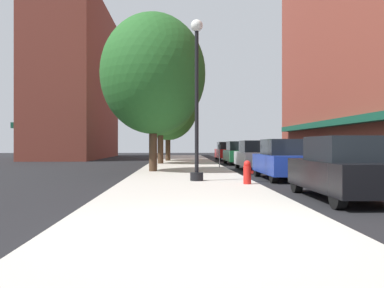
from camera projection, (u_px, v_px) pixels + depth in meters
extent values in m
plane|color=black|center=(250.00, 168.00, 24.80)|extent=(90.00, 90.00, 0.00)
cube|color=#B7B2A8|center=(184.00, 167.00, 25.67)|extent=(4.80, 50.00, 0.12)
cube|color=#144C38|center=(348.00, 121.00, 29.06)|extent=(0.90, 34.00, 0.50)
cube|color=brown|center=(77.00, 82.00, 43.30)|extent=(6.00, 18.00, 16.06)
cube|color=#144C38|center=(45.00, 129.00, 43.19)|extent=(0.90, 15.30, 0.50)
cylinder|color=black|center=(197.00, 177.00, 15.08)|extent=(0.48, 0.48, 0.30)
cylinder|color=black|center=(197.00, 101.00, 15.08)|extent=(0.14, 0.14, 5.20)
sphere|color=silver|center=(197.00, 26.00, 15.08)|extent=(0.44, 0.44, 0.44)
cylinder|color=red|center=(247.00, 175.00, 13.82)|extent=(0.26, 0.26, 0.62)
sphere|color=red|center=(247.00, 164.00, 13.82)|extent=(0.24, 0.24, 0.24)
cylinder|color=red|center=(251.00, 172.00, 13.82)|extent=(0.12, 0.10, 0.10)
cylinder|color=slate|center=(219.00, 158.00, 23.88)|extent=(0.06, 0.06, 1.05)
cube|color=#33383D|center=(219.00, 147.00, 23.88)|extent=(0.14, 0.09, 0.26)
cylinder|color=#422D1E|center=(160.00, 142.00, 28.57)|extent=(0.40, 0.40, 2.94)
ellipsoid|color=#2D6B28|center=(160.00, 94.00, 28.57)|extent=(5.05, 5.05, 5.81)
cylinder|color=#422D1E|center=(168.00, 144.00, 33.73)|extent=(0.40, 0.40, 2.65)
ellipsoid|color=#2D6B28|center=(168.00, 106.00, 33.73)|extent=(4.91, 4.91, 5.65)
cylinder|color=#422D1E|center=(153.00, 142.00, 20.41)|extent=(0.40, 0.40, 2.88)
ellipsoid|color=#235B23|center=(153.00, 74.00, 20.41)|extent=(5.20, 5.20, 5.98)
cylinder|color=black|center=(297.00, 182.00, 12.39)|extent=(0.22, 0.64, 0.64)
cylinder|color=black|center=(348.00, 182.00, 12.44)|extent=(0.22, 0.64, 0.64)
cylinder|color=black|center=(338.00, 195.00, 9.19)|extent=(0.22, 0.64, 0.64)
cube|color=black|center=(344.00, 175.00, 10.81)|extent=(1.80, 4.30, 0.76)
cube|color=black|center=(346.00, 149.00, 10.66)|extent=(1.56, 2.20, 0.64)
cylinder|color=black|center=(257.00, 169.00, 18.57)|extent=(0.22, 0.64, 0.64)
cylinder|color=black|center=(292.00, 169.00, 18.62)|extent=(0.22, 0.64, 0.64)
cylinder|color=black|center=(274.00, 175.00, 15.37)|extent=(0.22, 0.64, 0.64)
cylinder|color=black|center=(315.00, 175.00, 15.42)|extent=(0.22, 0.64, 0.64)
cube|color=#1E389E|center=(283.00, 164.00, 17.00)|extent=(1.80, 4.30, 0.76)
cube|color=black|center=(284.00, 147.00, 16.85)|extent=(1.56, 2.20, 0.64)
cylinder|color=black|center=(237.00, 163.00, 24.90)|extent=(0.22, 0.64, 0.64)
cylinder|color=black|center=(263.00, 163.00, 24.95)|extent=(0.22, 0.64, 0.64)
cylinder|color=black|center=(246.00, 166.00, 21.70)|extent=(0.22, 0.64, 0.64)
cylinder|color=black|center=(275.00, 166.00, 21.75)|extent=(0.22, 0.64, 0.64)
cube|color=#B2B2BA|center=(255.00, 159.00, 23.33)|extent=(1.80, 4.30, 0.76)
cube|color=black|center=(255.00, 146.00, 23.18)|extent=(1.56, 2.20, 0.64)
cylinder|color=black|center=(225.00, 159.00, 31.20)|extent=(0.22, 0.64, 0.64)
cylinder|color=black|center=(246.00, 159.00, 31.25)|extent=(0.22, 0.64, 0.64)
cylinder|color=black|center=(231.00, 161.00, 28.00)|extent=(0.22, 0.64, 0.64)
cylinder|color=black|center=(253.00, 161.00, 28.05)|extent=(0.22, 0.64, 0.64)
cube|color=#196638|center=(239.00, 156.00, 29.62)|extent=(1.80, 4.30, 0.76)
cube|color=black|center=(239.00, 146.00, 29.47)|extent=(1.56, 2.20, 0.64)
cylinder|color=black|center=(216.00, 156.00, 38.56)|extent=(0.22, 0.64, 0.64)
cylinder|color=black|center=(233.00, 156.00, 38.61)|extent=(0.22, 0.64, 0.64)
cylinder|color=black|center=(220.00, 157.00, 35.36)|extent=(0.22, 0.64, 0.64)
cylinder|color=black|center=(238.00, 157.00, 35.41)|extent=(0.22, 0.64, 0.64)
cube|color=red|center=(227.00, 153.00, 36.99)|extent=(1.80, 4.30, 0.76)
cube|color=black|center=(227.00, 146.00, 36.84)|extent=(1.56, 2.20, 0.64)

